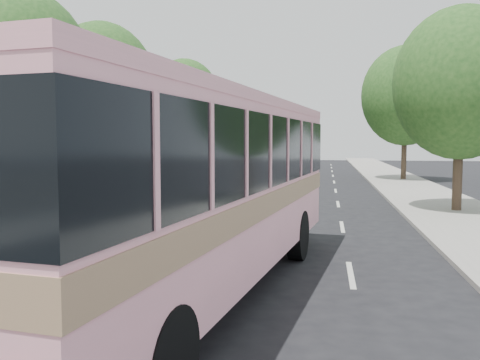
% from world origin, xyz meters
% --- Properties ---
extents(ground, '(120.00, 120.00, 0.00)m').
position_xyz_m(ground, '(0.00, 0.00, 0.00)').
color(ground, black).
rests_on(ground, ground).
extents(sidewalk_left, '(4.00, 90.00, 0.15)m').
position_xyz_m(sidewalk_left, '(-8.50, 20.00, 0.07)').
color(sidewalk_left, '#9E998E').
rests_on(sidewalk_left, ground).
extents(sidewalk_right, '(4.00, 90.00, 0.12)m').
position_xyz_m(sidewalk_right, '(8.50, 20.00, 0.06)').
color(sidewalk_right, '#9E998E').
rests_on(sidewalk_right, ground).
extents(low_wall, '(0.30, 90.00, 1.50)m').
position_xyz_m(low_wall, '(-10.30, 20.00, 0.90)').
color(low_wall, '#9E998E').
rests_on(low_wall, sidewalk_left).
extents(tree_left_b, '(5.70, 5.70, 8.88)m').
position_xyz_m(tree_left_b, '(-8.42, 5.94, 5.82)').
color(tree_left_b, '#38281E').
rests_on(tree_left_b, ground).
extents(tree_left_c, '(6.00, 6.00, 9.35)m').
position_xyz_m(tree_left_c, '(-8.62, 13.94, 6.12)').
color(tree_left_c, '#38281E').
rests_on(tree_left_c, ground).
extents(tree_left_d, '(5.52, 5.52, 8.60)m').
position_xyz_m(tree_left_d, '(-8.52, 21.94, 5.63)').
color(tree_left_d, '#38281E').
rests_on(tree_left_d, ground).
extents(tree_left_e, '(6.30, 6.30, 9.82)m').
position_xyz_m(tree_left_e, '(-8.42, 29.94, 6.43)').
color(tree_left_e, '#38281E').
rests_on(tree_left_e, ground).
extents(tree_left_f, '(5.88, 5.88, 9.16)m').
position_xyz_m(tree_left_f, '(-8.62, 37.94, 6.00)').
color(tree_left_f, '#38281E').
rests_on(tree_left_f, ground).
extents(tree_right_near, '(5.10, 5.10, 7.95)m').
position_xyz_m(tree_right_near, '(8.78, 7.94, 5.20)').
color(tree_right_near, '#38281E').
rests_on(tree_right_near, ground).
extents(tree_right_far, '(6.00, 6.00, 9.35)m').
position_xyz_m(tree_right_far, '(9.08, 23.94, 6.12)').
color(tree_right_far, '#38281E').
rests_on(tree_right_far, ground).
extents(pink_bus, '(4.39, 11.62, 3.62)m').
position_xyz_m(pink_bus, '(1.30, -4.00, 2.25)').
color(pink_bus, '#FFA4B3').
rests_on(pink_bus, ground).
extents(pink_taxi, '(1.94, 4.20, 1.39)m').
position_xyz_m(pink_taxi, '(-2.00, 10.38, 0.70)').
color(pink_taxi, '#D3125E').
rests_on(pink_taxi, ground).
extents(white_pickup, '(2.78, 6.11, 1.73)m').
position_xyz_m(white_pickup, '(-4.50, 13.60, 0.87)').
color(white_pickup, silver).
rests_on(white_pickup, ground).
extents(tour_coach_front, '(3.11, 12.06, 3.58)m').
position_xyz_m(tour_coach_front, '(-5.68, 24.60, 2.15)').
color(tour_coach_front, white).
rests_on(tour_coach_front, ground).
extents(tour_coach_rear, '(3.79, 10.95, 3.21)m').
position_xyz_m(tour_coach_rear, '(-6.30, 34.46, 1.93)').
color(tour_coach_rear, silver).
rests_on(tour_coach_rear, ground).
extents(taxi_roof_sign, '(0.56, 0.22, 0.18)m').
position_xyz_m(taxi_roof_sign, '(-2.00, 10.38, 1.48)').
color(taxi_roof_sign, silver).
rests_on(taxi_roof_sign, pink_taxi).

